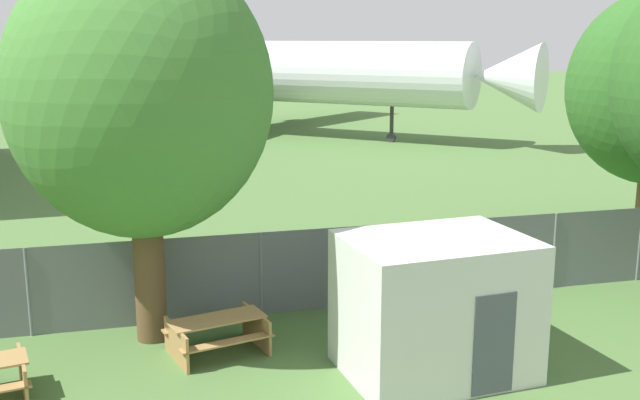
% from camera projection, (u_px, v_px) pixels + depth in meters
% --- Properties ---
extents(perimeter_fence, '(56.07, 0.07, 1.99)m').
position_uv_depth(perimeter_fence, '(261.00, 274.00, 17.36)').
color(perimeter_fence, slate).
rests_on(perimeter_fence, ground).
extents(airplane, '(30.19, 27.69, 12.00)m').
position_uv_depth(airplane, '(258.00, 72.00, 49.84)').
color(airplane, silver).
rests_on(airplane, ground).
extents(portable_cabin, '(3.64, 2.87, 2.69)m').
position_uv_depth(portable_cabin, '(435.00, 306.00, 14.33)').
color(portable_cabin, silver).
rests_on(portable_cabin, ground).
extents(picnic_bench_open_grass, '(2.24, 1.84, 0.76)m').
position_uv_depth(picnic_bench_open_grass, '(217.00, 331.00, 15.34)').
color(picnic_bench_open_grass, '#A37A47').
rests_on(picnic_bench_open_grass, ground).
extents(tree_behind_benches, '(5.38, 5.38, 8.24)m').
position_uv_depth(tree_behind_benches, '(140.00, 94.00, 15.05)').
color(tree_behind_benches, brown).
rests_on(tree_behind_benches, ground).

